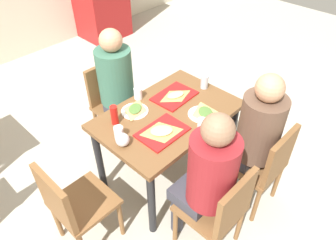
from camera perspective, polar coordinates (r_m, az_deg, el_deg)
name	(u,v)px	position (r m, az deg, el deg)	size (l,w,h in m)	color
ground_plane	(168,174)	(3.06, 0.00, -9.65)	(10.00, 10.00, 0.02)	#B2AD9E
main_table	(168,123)	(2.60, 0.00, -0.48)	(1.14, 0.76, 0.73)	brown
chair_near_left	(221,209)	(2.25, 9.46, -15.65)	(0.40, 0.40, 0.83)	brown
chair_near_right	(264,164)	(2.58, 17.01, -7.57)	(0.40, 0.40, 0.83)	brown
chair_far_side	(112,99)	(3.16, -10.11, 3.71)	(0.40, 0.40, 0.83)	brown
chair_left_end	(72,204)	(2.34, -16.93, -14.33)	(0.40, 0.40, 0.83)	brown
person_in_red	(207,175)	(2.10, 7.08, -9.76)	(0.32, 0.42, 1.24)	#383842
person_in_brown_jacket	(254,132)	(2.45, 15.32, -2.10)	(0.32, 0.42, 1.24)	#383842
person_far_side	(118,84)	(2.92, -8.94, 6.50)	(0.32, 0.42, 1.24)	#383842
tray_red_near	(162,132)	(2.35, -1.02, -2.18)	(0.36, 0.26, 0.02)	red
tray_red_far	(174,96)	(2.71, 1.18, 4.35)	(0.36, 0.26, 0.02)	red
paper_plate_center	(135,111)	(2.56, -6.03, 1.61)	(0.22, 0.22, 0.01)	white
paper_plate_near_edge	(202,114)	(2.53, 6.10, 1.04)	(0.22, 0.22, 0.01)	white
pizza_slice_a	(162,131)	(2.33, -1.17, -2.04)	(0.29, 0.28, 0.02)	tan
pizza_slice_b	(175,95)	(2.69, 1.36, 4.48)	(0.25, 0.18, 0.02)	tan
pizza_slice_c	(135,109)	(2.56, -5.96, 1.96)	(0.25, 0.23, 0.02)	#DBAD60
pizza_slice_d	(206,113)	(2.53, 6.83, 1.25)	(0.27, 0.28, 0.02)	#DBAD60
plastic_cup_a	(138,93)	(2.68, -5.44, 4.80)	(0.07, 0.07, 0.10)	white
plastic_cup_b	(202,125)	(2.36, 6.15, -0.86)	(0.07, 0.07, 0.10)	white
plastic_cup_c	(119,133)	(2.31, -8.88, -2.29)	(0.07, 0.07, 0.10)	white
soda_can	(204,82)	(2.81, 6.60, 6.87)	(0.07, 0.07, 0.12)	#B7BCC6
condiment_bottle	(114,115)	(2.42, -9.67, 0.89)	(0.06, 0.06, 0.16)	red
foil_bundle	(123,140)	(2.25, -8.21, -3.55)	(0.10, 0.10, 0.10)	silver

